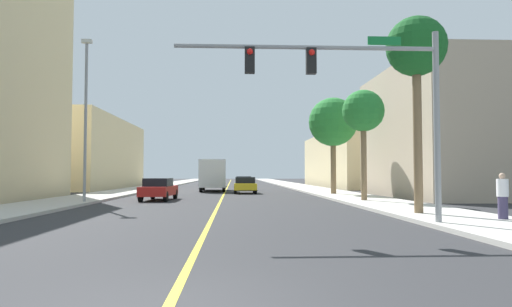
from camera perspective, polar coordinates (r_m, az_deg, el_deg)
The scene contains 18 objects.
ground at distance 47.62m, azimuth -3.82°, elevation -4.61°, with size 192.00×192.00×0.00m, color #2D2D30.
sidewalk_left at distance 48.62m, azimuth -14.55°, elevation -4.40°, with size 3.96×168.00×0.15m, color #B2ADA3.
sidewalk_right at distance 48.31m, azimuth 6.98°, elevation -4.48°, with size 3.96×168.00×0.15m, color beige.
lane_marking_center at distance 47.62m, azimuth -3.82°, elevation -4.60°, with size 0.16×144.00×0.01m, color yellow.
building_left_far at distance 57.14m, azimuth -24.40°, elevation -0.03°, with size 16.10×23.62×8.00m, color beige.
building_right_near at distance 37.75m, azimuth 28.16°, elevation 2.35°, with size 16.17×14.59×9.48m, color tan.
building_right_far at distance 61.06m, azimuth 15.92°, elevation -0.84°, with size 16.56×26.89×6.87m, color beige.
traffic_signal_mast at distance 15.06m, azimuth 12.92°, elevation 8.53°, with size 8.63×0.36×6.22m.
street_lamp at distance 27.16m, azimuth -20.85°, elevation 4.93°, with size 0.56×0.28×9.19m.
palm_near at distance 19.67m, azimuth 19.70°, elevation 12.20°, with size 2.41×2.41×7.92m.
palm_mid at distance 27.38m, azimuth 13.49°, elevation 5.09°, with size 2.47×2.47×6.52m.
palm_far at distance 35.61m, azimuth 9.77°, elevation 3.89°, with size 3.80×3.80×7.49m.
car_red at distance 29.38m, azimuth -12.26°, elevation -4.40°, with size 1.91×4.46×1.41m.
car_yellow at distance 38.67m, azimuth -1.40°, elevation -4.03°, with size 1.91×3.87×1.40m.
car_gray at distance 59.00m, azimuth -4.98°, elevation -3.48°, with size 1.89×3.97×1.43m.
car_white at distance 46.35m, azimuth -1.58°, elevation -3.76°, with size 1.75×4.51×1.42m.
delivery_truck at distance 43.55m, azimuth -5.49°, elevation -2.69°, with size 2.60×8.08×2.98m.
pedestrian at distance 17.69m, azimuth 28.88°, elevation -4.77°, with size 0.38×0.38×1.59m.
Camera 1 is at (0.84, -5.58, 1.72)m, focal length 31.45 mm.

